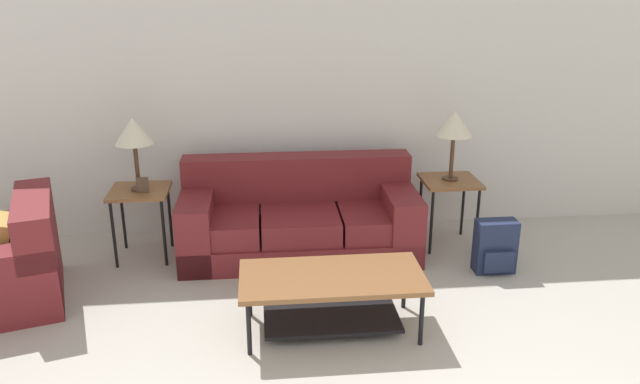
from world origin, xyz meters
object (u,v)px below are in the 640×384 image
(table_lamp_right, at_px, (454,125))
(couch, at_px, (299,220))
(table_lamp_left, at_px, (133,132))
(side_table_right, at_px, (450,187))
(coffee_table, at_px, (332,289))
(side_table_left, at_px, (140,198))
(backpack, at_px, (495,247))

(table_lamp_right, bearing_deg, couch, -178.85)
(table_lamp_left, distance_m, table_lamp_right, 2.72)
(side_table_right, distance_m, table_lamp_left, 2.78)
(coffee_table, height_order, side_table_right, side_table_right)
(side_table_left, bearing_deg, table_lamp_right, 0.00)
(couch, height_order, side_table_right, couch)
(coffee_table, distance_m, backpack, 1.65)
(side_table_left, relative_size, side_table_right, 1.00)
(backpack, bearing_deg, side_table_left, 168.67)
(coffee_table, bearing_deg, side_table_right, 47.86)
(side_table_left, distance_m, table_lamp_left, 0.57)
(couch, bearing_deg, side_table_left, 178.85)
(couch, relative_size, side_table_right, 3.29)
(couch, height_order, coffee_table, couch)
(side_table_left, xyz_separation_m, side_table_right, (2.72, 0.00, 0.00))
(coffee_table, distance_m, table_lamp_left, 2.17)
(coffee_table, bearing_deg, backpack, 27.61)
(table_lamp_left, bearing_deg, coffee_table, -42.15)
(table_lamp_left, bearing_deg, side_table_right, 0.00)
(couch, xyz_separation_m, side_table_left, (-1.36, 0.03, 0.25))
(coffee_table, bearing_deg, table_lamp_right, 47.86)
(table_lamp_left, xyz_separation_m, table_lamp_right, (2.72, 0.00, 0.00))
(couch, relative_size, table_lamp_left, 3.29)
(side_table_left, distance_m, table_lamp_right, 2.78)
(coffee_table, xyz_separation_m, side_table_right, (1.22, 1.35, 0.24))
(coffee_table, bearing_deg, couch, 95.81)
(couch, xyz_separation_m, side_table_right, (1.36, 0.03, 0.25))
(table_lamp_left, bearing_deg, table_lamp_right, 0.00)
(coffee_table, xyz_separation_m, side_table_left, (-1.49, 1.35, 0.24))
(backpack, bearing_deg, table_lamp_left, 168.67)
(coffee_table, height_order, table_lamp_right, table_lamp_right)
(backpack, bearing_deg, coffee_table, -152.39)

